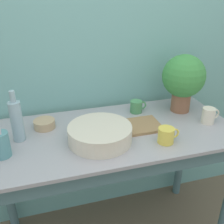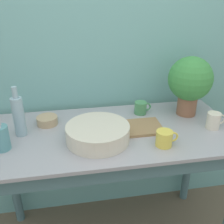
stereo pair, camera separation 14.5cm
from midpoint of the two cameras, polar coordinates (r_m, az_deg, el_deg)
The scene contains 11 objects.
wall_back at distance 1.74m, azimuth 0.17°, elevation 11.45°, with size 6.00×0.05×2.40m.
counter_table at distance 1.58m, azimuth 2.84°, elevation -10.08°, with size 1.44×0.67×0.88m.
potted_plant at distance 1.70m, azimuth 19.00°, elevation 6.35°, with size 0.27×0.27×0.37m.
bowl_wash_large at distance 1.39m, azimuth -0.13°, elevation -4.70°, with size 0.34×0.34×0.09m.
bottle_tall at distance 1.48m, azimuth -17.06°, elevation -0.81°, with size 0.06×0.06×0.28m.
mug_cream at distance 1.65m, azimuth 23.67°, elevation -1.78°, with size 0.11×0.08×0.10m.
mug_yellow at distance 1.39m, azimuth 14.33°, elevation -5.66°, with size 0.12×0.09×0.08m.
mug_green at distance 1.71m, azimuth 8.72°, elevation 0.86°, with size 0.11×0.08×0.08m.
bowl_small_tan at distance 1.59m, azimuth -11.42°, elevation -1.88°, with size 0.12×0.12×0.05m.
utensil_cup at distance 1.40m, azimuth -20.40°, elevation -5.39°, with size 0.08×0.08×0.23m.
tray_board at distance 1.55m, azimuth 9.54°, elevation -3.31°, with size 0.21×0.20×0.02m.
Camera 2 is at (-0.22, -0.95, 1.63)m, focal length 42.00 mm.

